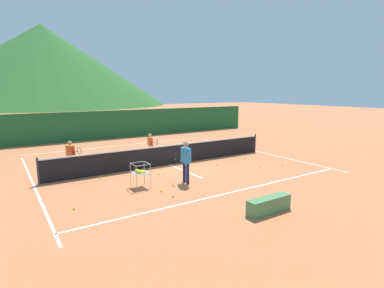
# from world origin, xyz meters

# --- Properties ---
(ground_plane) EXTENTS (120.00, 120.00, 0.00)m
(ground_plane) POSITION_xyz_m (0.00, 0.00, 0.00)
(ground_plane) COLOR #C67042
(line_baseline_near) EXTENTS (11.76, 0.08, 0.01)m
(line_baseline_near) POSITION_xyz_m (0.00, -4.74, 0.00)
(line_baseline_near) COLOR white
(line_baseline_near) RESTS_ON ground
(line_baseline_far) EXTENTS (11.76, 0.08, 0.01)m
(line_baseline_far) POSITION_xyz_m (0.00, 6.32, 0.00)
(line_baseline_far) COLOR white
(line_baseline_far) RESTS_ON ground
(line_sideline_west) EXTENTS (0.08, 11.06, 0.01)m
(line_sideline_west) POSITION_xyz_m (-5.88, 0.00, 0.00)
(line_sideline_west) COLOR white
(line_sideline_west) RESTS_ON ground
(line_sideline_east) EXTENTS (0.08, 11.06, 0.01)m
(line_sideline_east) POSITION_xyz_m (5.88, 0.00, 0.00)
(line_sideline_east) COLOR white
(line_sideline_east) RESTS_ON ground
(line_service_center) EXTENTS (0.08, 5.49, 0.01)m
(line_service_center) POSITION_xyz_m (0.00, 0.00, 0.00)
(line_service_center) COLOR white
(line_service_center) RESTS_ON ground
(tennis_net) EXTENTS (11.46, 0.08, 1.05)m
(tennis_net) POSITION_xyz_m (0.00, 0.00, 0.50)
(tennis_net) COLOR #333338
(tennis_net) RESTS_ON ground
(instructor) EXTENTS (0.43, 0.79, 1.64)m
(instructor) POSITION_xyz_m (-0.89, -2.91, 0.99)
(instructor) COLOR #191E4C
(instructor) RESTS_ON ground
(student_0) EXTENTS (0.61, 0.55, 1.33)m
(student_0) POSITION_xyz_m (-4.17, 1.55, 0.80)
(student_0) COLOR black
(student_0) RESTS_ON ground
(student_1) EXTENTS (0.41, 0.65, 1.28)m
(student_1) POSITION_xyz_m (-0.02, 2.06, 0.77)
(student_1) COLOR silver
(student_1) RESTS_ON ground
(ball_cart) EXTENTS (0.58, 0.58, 0.90)m
(ball_cart) POSITION_xyz_m (-2.58, -2.43, 0.59)
(ball_cart) COLOR #B7B7BC
(ball_cart) RESTS_ON ground
(tennis_ball_0) EXTENTS (0.07, 0.07, 0.07)m
(tennis_ball_0) POSITION_xyz_m (-1.25, -1.30, 0.03)
(tennis_ball_0) COLOR yellow
(tennis_ball_0) RESTS_ON ground
(tennis_ball_1) EXTENTS (0.07, 0.07, 0.07)m
(tennis_ball_1) POSITION_xyz_m (3.18, -2.86, 0.03)
(tennis_ball_1) COLOR yellow
(tennis_ball_1) RESTS_ON ground
(tennis_ball_2) EXTENTS (0.07, 0.07, 0.07)m
(tennis_ball_2) POSITION_xyz_m (-1.70, -0.50, 0.03)
(tennis_ball_2) COLOR yellow
(tennis_ball_2) RESTS_ON ground
(tennis_ball_3) EXTENTS (0.07, 0.07, 0.07)m
(tennis_ball_3) POSITION_xyz_m (-5.14, -3.36, 0.03)
(tennis_ball_3) COLOR yellow
(tennis_ball_3) RESTS_ON ground
(tennis_ball_4) EXTENTS (0.07, 0.07, 0.07)m
(tennis_ball_4) POSITION_xyz_m (4.38, -3.18, 0.03)
(tennis_ball_4) COLOR yellow
(tennis_ball_4) RESTS_ON ground
(tennis_ball_5) EXTENTS (0.07, 0.07, 0.07)m
(tennis_ball_5) POSITION_xyz_m (4.03, -0.98, 0.03)
(tennis_ball_5) COLOR yellow
(tennis_ball_5) RESTS_ON ground
(tennis_ball_6) EXTENTS (0.07, 0.07, 0.07)m
(tennis_ball_6) POSITION_xyz_m (1.91, -1.31, 0.03)
(tennis_ball_6) COLOR yellow
(tennis_ball_6) RESTS_ON ground
(tennis_ball_7) EXTENTS (0.07, 0.07, 0.07)m
(tennis_ball_7) POSITION_xyz_m (3.78, -0.97, 0.03)
(tennis_ball_7) COLOR yellow
(tennis_ball_7) RESTS_ON ground
(tennis_ball_8) EXTENTS (0.07, 0.07, 0.07)m
(tennis_ball_8) POSITION_xyz_m (-3.49, -0.48, 0.03)
(tennis_ball_8) COLOR yellow
(tennis_ball_8) RESTS_ON ground
(tennis_ball_9) EXTENTS (0.07, 0.07, 0.07)m
(tennis_ball_9) POSITION_xyz_m (-2.10, -4.03, 0.03)
(tennis_ball_9) COLOR yellow
(tennis_ball_9) RESTS_ON ground
(tennis_ball_10) EXTENTS (0.07, 0.07, 0.07)m
(tennis_ball_10) POSITION_xyz_m (-2.19, -3.34, 0.03)
(tennis_ball_10) COLOR yellow
(tennis_ball_10) RESTS_ON ground
(windscreen_fence) EXTENTS (25.87, 0.08, 2.09)m
(windscreen_fence) POSITION_xyz_m (0.00, 9.62, 1.04)
(windscreen_fence) COLOR #1E5B2D
(windscreen_fence) RESTS_ON ground
(courtside_bench) EXTENTS (1.50, 0.36, 0.46)m
(courtside_bench) POSITION_xyz_m (-0.38, -6.69, 0.23)
(courtside_bench) COLOR #4C7F4C
(courtside_bench) RESTS_ON ground
(hill_0) EXTENTS (59.45, 59.45, 19.55)m
(hill_0) POSITION_xyz_m (4.32, 71.99, 9.78)
(hill_0) COLOR #2D6628
(hill_0) RESTS_ON ground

